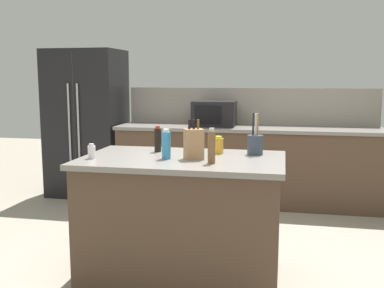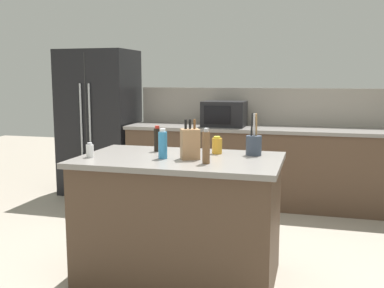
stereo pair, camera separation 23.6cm
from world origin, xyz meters
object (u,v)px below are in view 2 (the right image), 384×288
(honey_jar, at_px, (217,146))
(salt_shaker, at_px, (90,151))
(pepper_grinder, at_px, (206,147))
(utensil_crock, at_px, (254,145))
(soy_sauce_bottle, at_px, (157,139))
(refrigerator, at_px, (100,122))
(dish_soap_bottle, at_px, (163,144))
(microwave, at_px, (224,114))
(knife_block, at_px, (190,144))

(honey_jar, bearing_deg, salt_shaker, -155.09)
(pepper_grinder, bearing_deg, utensil_crock, 57.32)
(salt_shaker, relative_size, soy_sauce_bottle, 0.53)
(refrigerator, xyz_separation_m, dish_soap_bottle, (1.69, -2.33, 0.10))
(dish_soap_bottle, bearing_deg, microwave, 89.94)
(soy_sauce_bottle, bearing_deg, dish_soap_bottle, -63.48)
(utensil_crock, bearing_deg, microwave, 107.55)
(dish_soap_bottle, xyz_separation_m, honey_jar, (0.34, 0.31, -0.04))
(microwave, height_order, knife_block, microwave)
(utensil_crock, height_order, pepper_grinder, utensil_crock)
(refrigerator, bearing_deg, salt_shaker, -64.62)
(refrigerator, distance_m, microwave, 1.70)
(microwave, xyz_separation_m, dish_soap_bottle, (-0.00, -2.28, -0.05))
(utensil_crock, relative_size, dish_soap_bottle, 1.46)
(soy_sauce_bottle, distance_m, pepper_grinder, 0.64)
(refrigerator, bearing_deg, microwave, -1.74)
(refrigerator, distance_m, salt_shaker, 2.69)
(utensil_crock, xyz_separation_m, salt_shaker, (-1.16, -0.41, -0.03))
(knife_block, bearing_deg, salt_shaker, 162.52)
(pepper_grinder, bearing_deg, refrigerator, 129.95)
(salt_shaker, xyz_separation_m, dish_soap_bottle, (0.54, 0.10, 0.05))
(knife_block, height_order, dish_soap_bottle, knife_block)
(utensil_crock, distance_m, honey_jar, 0.28)
(dish_soap_bottle, bearing_deg, pepper_grinder, -17.06)
(knife_block, relative_size, honey_jar, 2.12)
(dish_soap_bottle, height_order, pepper_grinder, pepper_grinder)
(honey_jar, bearing_deg, pepper_grinder, -88.24)
(microwave, bearing_deg, dish_soap_bottle, -90.06)
(salt_shaker, bearing_deg, knife_block, 9.80)
(utensil_crock, bearing_deg, dish_soap_bottle, -153.19)
(pepper_grinder, bearing_deg, salt_shaker, 179.48)
(salt_shaker, relative_size, honey_jar, 0.80)
(microwave, distance_m, dish_soap_bottle, 2.28)
(microwave, bearing_deg, knife_block, -84.99)
(utensil_crock, relative_size, honey_jar, 2.34)
(soy_sauce_bottle, bearing_deg, pepper_grinder, -39.00)
(utensil_crock, xyz_separation_m, honey_jar, (-0.28, -0.01, -0.02))
(utensil_crock, height_order, honey_jar, utensil_crock)
(knife_block, bearing_deg, dish_soap_bottle, 160.51)
(knife_block, height_order, soy_sauce_bottle, knife_block)
(refrigerator, distance_m, knife_block, 2.98)
(microwave, bearing_deg, soy_sauce_bottle, -94.35)
(pepper_grinder, xyz_separation_m, honey_jar, (-0.01, 0.41, -0.05))
(dish_soap_bottle, bearing_deg, soy_sauce_bottle, 116.52)
(salt_shaker, bearing_deg, refrigerator, 115.38)
(refrigerator, height_order, microwave, refrigerator)
(refrigerator, height_order, honey_jar, refrigerator)
(microwave, height_order, utensil_crock, utensil_crock)
(dish_soap_bottle, distance_m, pepper_grinder, 0.37)
(utensil_crock, relative_size, pepper_grinder, 1.30)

